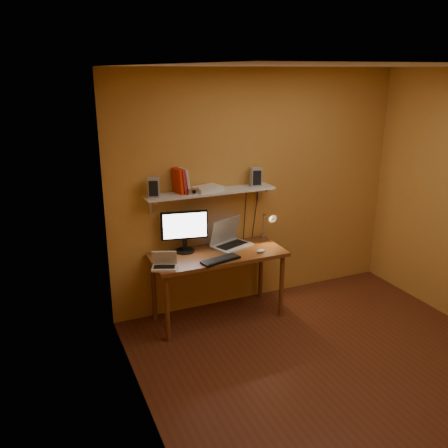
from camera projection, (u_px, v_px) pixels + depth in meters
name	position (u px, v px, depth m)	size (l,w,h in m)	color
room	(348.00, 232.00, 3.88)	(3.44, 3.24, 2.64)	#4F2614
desk	(218.00, 261.00, 4.96)	(1.40, 0.60, 0.75)	brown
wall_shelf	(210.00, 192.00, 4.91)	(1.40, 0.25, 0.21)	silver
monitor	(184.00, 229.00, 4.90)	(0.48, 0.24, 0.44)	black
laptop	(229.00, 239.00, 5.12)	(0.48, 0.42, 0.30)	gray
netbook	(164.00, 263.00, 4.55)	(0.28, 0.25, 0.17)	silver
keyboard	(221.00, 260.00, 4.73)	(0.41, 0.14, 0.02)	black
mouse	(261.00, 251.00, 4.95)	(0.09, 0.06, 0.03)	silver
desk_lamp	(269.00, 223.00, 5.23)	(0.09, 0.23, 0.38)	silver
speaker_left	(154.00, 187.00, 4.64)	(0.11, 0.11, 0.20)	gray
speaker_right	(256.00, 177.00, 5.08)	(0.11, 0.11, 0.20)	gray
books	(181.00, 181.00, 4.77)	(0.16, 0.18, 0.26)	red
shelf_camera	(193.00, 191.00, 4.75)	(0.11, 0.05, 0.06)	silver
router	(207.00, 188.00, 4.90)	(0.29, 0.20, 0.05)	silver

